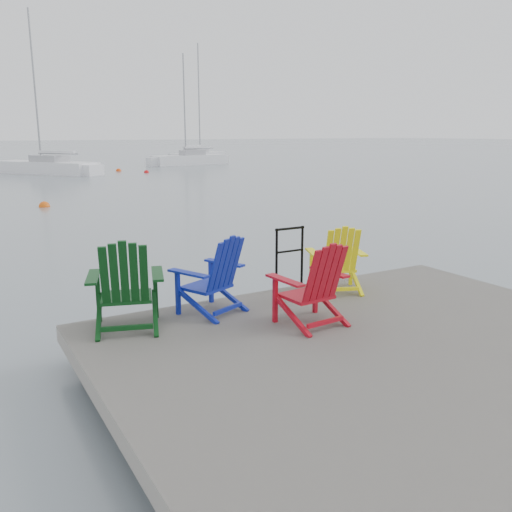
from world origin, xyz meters
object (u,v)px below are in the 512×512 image
chair_green (126,284)px  sailboat_far (190,160)px  sailboat_mid (198,157)px  buoy_a (44,207)px  chair_yellow (338,258)px  buoy_c (119,171)px  chair_blue (214,275)px  buoy_d (146,173)px  chair_red (314,284)px  sailboat_near (46,168)px  handrail (290,252)px

chair_green → sailboat_far: 41.64m
sailboat_mid → buoy_a: sailboat_mid is taller
chair_yellow → buoy_c: size_ratio=2.46×
sailboat_mid → sailboat_far: bearing=-69.7°
chair_blue → sailboat_far: bearing=44.0°
buoy_d → chair_red: bearing=-105.3°
sailboat_mid → buoy_c: (-10.79, -10.25, -0.36)m
sailboat_far → chair_red: bearing=150.0°
chair_blue → sailboat_near: sailboat_near is taller
chair_yellow → buoy_a: bearing=117.6°
sailboat_near → chair_blue: bearing=-130.4°
chair_green → chair_blue: chair_green is taller
sailboat_far → buoy_c: 9.10m
chair_red → sailboat_far: 41.76m
sailboat_far → sailboat_near: bearing=102.3°
handrail → chair_yellow: bearing=-45.2°
chair_red → buoy_c: bearing=73.3°
handrail → chair_yellow: (0.49, -0.49, -0.06)m
sailboat_mid → buoy_a: size_ratio=27.09×
sailboat_far → buoy_c: (-7.62, -4.95, -0.36)m
chair_blue → buoy_c: size_ratio=2.53×
handrail → chair_green: chair_green is taller
buoy_d → chair_green: bearing=-109.1°
chair_red → buoy_d: size_ratio=2.85×
chair_blue → chair_yellow: bearing=-24.1°
chair_green → chair_red: bearing=-7.7°
chair_green → sailboat_mid: sailboat_mid is taller
sailboat_mid → sailboat_near: bearing=-95.9°
chair_green → buoy_a: bearing=102.5°
chair_blue → buoy_a: chair_blue is taller
chair_yellow → chair_blue: bearing=-158.7°
chair_blue → handrail: bearing=-5.2°
chair_red → buoy_a: size_ratio=2.41×
chair_red → chair_yellow: 1.45m
buoy_a → buoy_c: buoy_a is taller
sailboat_near → buoy_d: bearing=-56.9°
buoy_a → chair_yellow: bearing=-84.4°
chair_green → sailboat_far: sailboat_far is taller
chair_green → buoy_c: (9.35, 33.07, -1.04)m
handrail → buoy_d: 31.24m
sailboat_far → buoy_c: size_ratio=23.94×
buoy_c → buoy_d: buoy_c is taller
sailboat_mid → chair_blue: bearing=-62.5°
handrail → buoy_d: bearing=75.0°
chair_red → sailboat_mid: sailboat_mid is taller
buoy_c → buoy_d: bearing=-62.2°
sailboat_near → chair_green: bearing=-132.3°
sailboat_near → sailboat_mid: bearing=-1.8°
chair_green → chair_red: (1.94, -0.94, -0.04)m
chair_yellow → sailboat_far: sailboat_far is taller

